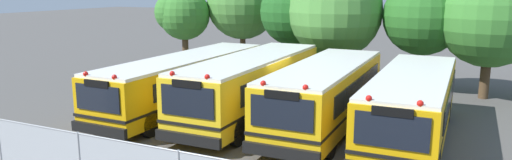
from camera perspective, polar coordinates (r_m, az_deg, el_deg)
ground_plane at (r=19.22m, az=3.64°, el=-5.02°), size 160.00×160.00×0.00m
school_bus_0 at (r=20.98m, az=-8.53°, el=0.01°), size 2.59×10.91×2.51m
school_bus_1 at (r=19.43m, az=-0.47°, el=-0.48°), size 2.57×10.03×2.71m
school_bus_2 at (r=18.14m, az=8.49°, el=-1.60°), size 2.60×9.37×2.64m
school_bus_3 at (r=17.50m, az=18.59°, el=-2.71°), size 2.54×9.71×2.55m
tree_0 at (r=30.26m, az=-9.16°, el=7.98°), size 3.45×3.24×5.28m
tree_1 at (r=30.64m, az=-1.87°, el=9.45°), size 4.65×4.65×6.65m
tree_2 at (r=27.43m, az=4.70°, el=8.26°), size 3.98×3.98×5.98m
tree_3 at (r=26.06m, az=9.28°, el=8.14°), size 5.14×5.14×6.64m
tree_4 at (r=25.52m, az=19.98°, el=7.46°), size 4.08×4.08×5.99m
tree_5 at (r=25.02m, az=26.60°, el=7.03°), size 4.84×4.84×6.41m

